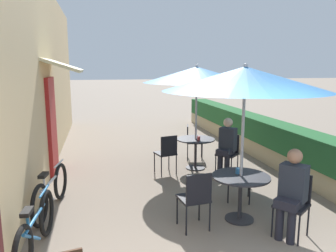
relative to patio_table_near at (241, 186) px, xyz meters
name	(u,v)px	position (x,y,z in m)	size (l,w,h in m)	color
cafe_facade_wall	(45,77)	(-3.21, 3.55, 1.55)	(0.98, 11.72, 4.20)	#D6B784
planter_hedge	(255,134)	(2.08, 3.58, 0.00)	(0.60, 10.72, 1.01)	tan
patio_table_near	(241,186)	(0.00, 0.00, 0.00)	(0.87, 0.87, 0.70)	#28282D
patio_umbrella_near	(245,79)	(0.00, 0.00, 1.61)	(2.39, 2.39, 2.37)	#B7B7BC
cafe_chair_near_left	(235,171)	(0.24, 0.74, -0.02)	(0.53, 0.53, 0.87)	black
cafe_chair_near_right	(196,196)	(-0.76, -0.17, -0.02)	(0.44, 0.44, 0.87)	black
cafe_chair_near_back	(294,199)	(0.53, -0.58, -0.02)	(0.56, 0.56, 0.87)	black
seated_patron_near_back	(292,190)	(0.44, -0.64, 0.15)	(0.51, 0.50, 1.25)	#23232D
coffee_cup_near	(238,171)	(0.00, 0.11, 0.21)	(0.07, 0.07, 0.09)	teal
patio_table_mid	(196,146)	(0.10, 2.63, 0.00)	(0.87, 0.87, 0.70)	#28282D
patio_umbrella_mid	(197,75)	(0.10, 2.63, 1.61)	(2.39, 2.39, 2.37)	#B7B7BC
cafe_chair_mid_left	(167,151)	(-0.63, 2.37, -0.02)	(0.49, 0.49, 0.87)	black
cafe_chair_mid_right	(229,151)	(0.70, 2.13, -0.02)	(0.57, 0.57, 0.87)	black
seated_patron_mid_right	(227,144)	(0.62, 2.05, 0.15)	(0.51, 0.51, 1.25)	#23232D
cafe_chair_mid_back	(192,139)	(0.24, 3.40, -0.02)	(0.49, 0.49, 0.87)	black
coffee_cup_mid	(199,138)	(0.12, 2.47, 0.21)	(0.07, 0.07, 0.09)	#B73D3D
bicycle_leaning	(36,230)	(-2.87, -0.36, -0.20)	(0.23, 1.67, 0.73)	black
bicycle_second	(51,191)	(-2.86, 0.94, -0.20)	(0.37, 1.66, 0.73)	black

